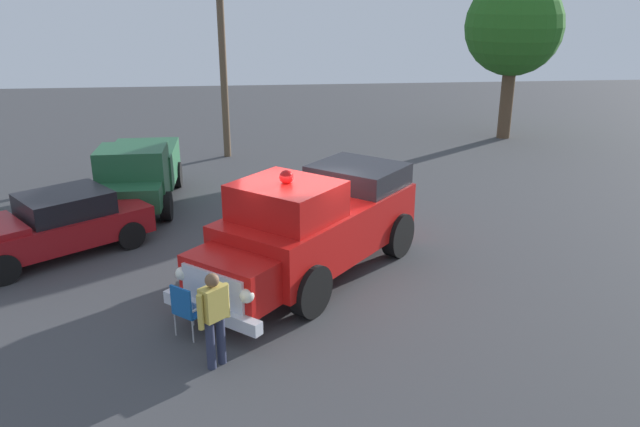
{
  "coord_description": "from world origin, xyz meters",
  "views": [
    {
      "loc": [
        -12.14,
        0.87,
        5.86
      ],
      "look_at": [
        0.43,
        -0.43,
        1.36
      ],
      "focal_mm": 35.0,
      "sensor_mm": 36.0,
      "label": 1
    }
  ],
  "objects_px": {
    "parked_pickup": "(139,171)",
    "utility_pole": "(223,63)",
    "spectator_standing": "(214,314)",
    "traffic_cone": "(189,270)",
    "lawn_chair_by_car": "(187,307)",
    "classic_hot_rod": "(53,225)",
    "oak_tree_left": "(514,27)",
    "vintage_fire_truck": "(314,224)"
  },
  "relations": [
    {
      "from": "vintage_fire_truck",
      "to": "parked_pickup",
      "type": "relative_size",
      "value": 1.23
    },
    {
      "from": "classic_hot_rod",
      "to": "lawn_chair_by_car",
      "type": "relative_size",
      "value": 4.5
    },
    {
      "from": "vintage_fire_truck",
      "to": "lawn_chair_by_car",
      "type": "bearing_deg",
      "value": 133.59
    },
    {
      "from": "spectator_standing",
      "to": "classic_hot_rod",
      "type": "bearing_deg",
      "value": 38.41
    },
    {
      "from": "lawn_chair_by_car",
      "to": "traffic_cone",
      "type": "relative_size",
      "value": 1.61
    },
    {
      "from": "parked_pickup",
      "to": "utility_pole",
      "type": "relative_size",
      "value": 0.73
    },
    {
      "from": "classic_hot_rod",
      "to": "spectator_standing",
      "type": "distance_m",
      "value": 6.47
    },
    {
      "from": "lawn_chair_by_car",
      "to": "utility_pole",
      "type": "distance_m",
      "value": 13.46
    },
    {
      "from": "utility_pole",
      "to": "spectator_standing",
      "type": "bearing_deg",
      "value": -178.62
    },
    {
      "from": "traffic_cone",
      "to": "lawn_chair_by_car",
      "type": "bearing_deg",
      "value": -175.35
    },
    {
      "from": "lawn_chair_by_car",
      "to": "utility_pole",
      "type": "height_order",
      "value": "utility_pole"
    },
    {
      "from": "lawn_chair_by_car",
      "to": "utility_pole",
      "type": "xyz_separation_m",
      "value": [
        13.15,
        -0.22,
        2.85
      ]
    },
    {
      "from": "spectator_standing",
      "to": "traffic_cone",
      "type": "relative_size",
      "value": 2.64
    },
    {
      "from": "parked_pickup",
      "to": "traffic_cone",
      "type": "height_order",
      "value": "parked_pickup"
    },
    {
      "from": "traffic_cone",
      "to": "parked_pickup",
      "type": "bearing_deg",
      "value": 19.01
    },
    {
      "from": "spectator_standing",
      "to": "utility_pole",
      "type": "relative_size",
      "value": 0.25
    },
    {
      "from": "oak_tree_left",
      "to": "traffic_cone",
      "type": "relative_size",
      "value": 10.25
    },
    {
      "from": "classic_hot_rod",
      "to": "parked_pickup",
      "type": "height_order",
      "value": "parked_pickup"
    },
    {
      "from": "vintage_fire_truck",
      "to": "oak_tree_left",
      "type": "relative_size",
      "value": 0.91
    },
    {
      "from": "spectator_standing",
      "to": "traffic_cone",
      "type": "bearing_deg",
      "value": 13.05
    },
    {
      "from": "spectator_standing",
      "to": "oak_tree_left",
      "type": "relative_size",
      "value": 0.26
    },
    {
      "from": "utility_pole",
      "to": "traffic_cone",
      "type": "height_order",
      "value": "utility_pole"
    },
    {
      "from": "parked_pickup",
      "to": "lawn_chair_by_car",
      "type": "relative_size",
      "value": 4.74
    },
    {
      "from": "vintage_fire_truck",
      "to": "traffic_cone",
      "type": "height_order",
      "value": "vintage_fire_truck"
    },
    {
      "from": "vintage_fire_truck",
      "to": "oak_tree_left",
      "type": "bearing_deg",
      "value": -36.01
    },
    {
      "from": "classic_hot_rod",
      "to": "lawn_chair_by_car",
      "type": "height_order",
      "value": "classic_hot_rod"
    },
    {
      "from": "parked_pickup",
      "to": "spectator_standing",
      "type": "height_order",
      "value": "parked_pickup"
    },
    {
      "from": "parked_pickup",
      "to": "spectator_standing",
      "type": "xyz_separation_m",
      "value": [
        -8.68,
        -2.63,
        -0.02
      ]
    },
    {
      "from": "classic_hot_rod",
      "to": "oak_tree_left",
      "type": "xyz_separation_m",
      "value": [
        11.07,
        -15.24,
        3.76
      ]
    },
    {
      "from": "lawn_chair_by_car",
      "to": "oak_tree_left",
      "type": "distance_m",
      "value": 19.59
    },
    {
      "from": "oak_tree_left",
      "to": "traffic_cone",
      "type": "xyz_separation_m",
      "value": [
        -12.95,
        11.96,
        -4.2
      ]
    },
    {
      "from": "parked_pickup",
      "to": "spectator_standing",
      "type": "distance_m",
      "value": 9.07
    },
    {
      "from": "utility_pole",
      "to": "parked_pickup",
      "type": "bearing_deg",
      "value": 157.19
    },
    {
      "from": "classic_hot_rod",
      "to": "utility_pole",
      "type": "relative_size",
      "value": 0.7
    },
    {
      "from": "classic_hot_rod",
      "to": "traffic_cone",
      "type": "distance_m",
      "value": 3.81
    },
    {
      "from": "spectator_standing",
      "to": "oak_tree_left",
      "type": "height_order",
      "value": "oak_tree_left"
    },
    {
      "from": "utility_pole",
      "to": "lawn_chair_by_car",
      "type": "bearing_deg",
      "value": 179.06
    },
    {
      "from": "parked_pickup",
      "to": "lawn_chair_by_car",
      "type": "height_order",
      "value": "parked_pickup"
    },
    {
      "from": "parked_pickup",
      "to": "traffic_cone",
      "type": "bearing_deg",
      "value": -160.99
    },
    {
      "from": "parked_pickup",
      "to": "oak_tree_left",
      "type": "distance_m",
      "value": 16.12
    },
    {
      "from": "utility_pole",
      "to": "vintage_fire_truck",
      "type": "bearing_deg",
      "value": -168.11
    },
    {
      "from": "classic_hot_rod",
      "to": "utility_pole",
      "type": "bearing_deg",
      "value": -22.09
    }
  ]
}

